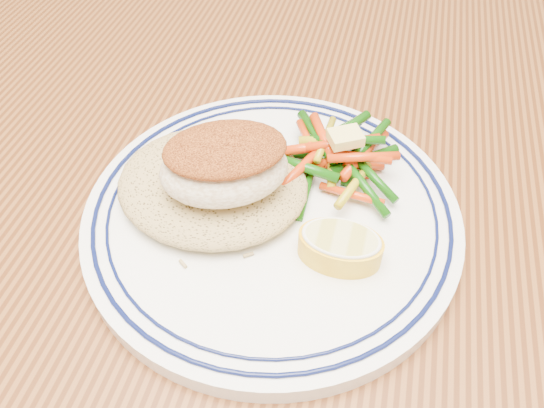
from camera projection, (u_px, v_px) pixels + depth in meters
The scene contains 7 objects.
dining_table at pixel (309, 274), 0.47m from camera, with size 1.50×0.90×0.75m.
plate at pixel (272, 214), 0.38m from camera, with size 0.26×0.26×0.02m.
rice_pilaf at pixel (212, 180), 0.37m from camera, with size 0.14×0.12×0.03m, color #A58A52.
fish_fillet at pixel (224, 164), 0.34m from camera, with size 0.10×0.09×0.04m.
vegetable_pile at pixel (336, 155), 0.39m from camera, with size 0.11×0.10×0.03m.
butter_pat at pixel (345, 137), 0.38m from camera, with size 0.02×0.02×0.01m, color #F2DD76.
lemon_wedge at pixel (340, 246), 0.34m from camera, with size 0.06×0.05×0.02m.
Camera 1 is at (0.03, -0.27, 1.04)m, focal length 35.00 mm.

